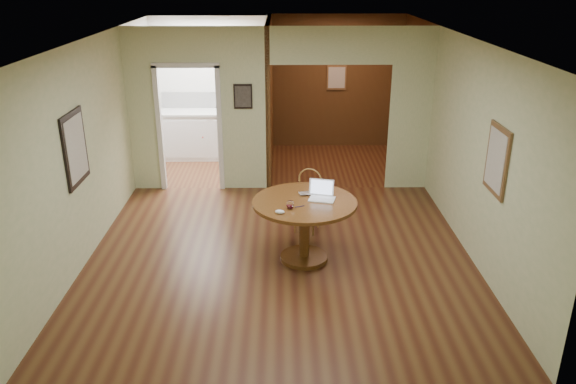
{
  "coord_description": "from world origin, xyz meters",
  "views": [
    {
      "loc": [
        0.04,
        -6.53,
        3.53
      ],
      "look_at": [
        0.1,
        -0.2,
        1.0
      ],
      "focal_mm": 35.0,
      "sensor_mm": 36.0,
      "label": 1
    }
  ],
  "objects_px": {
    "dining_table": "(304,216)",
    "open_laptop": "(322,193)",
    "chair": "(308,197)",
    "closed_laptop": "(312,195)"
  },
  "relations": [
    {
      "from": "open_laptop",
      "to": "closed_laptop",
      "type": "xyz_separation_m",
      "value": [
        -0.12,
        0.08,
        -0.05
      ]
    },
    {
      "from": "dining_table",
      "to": "chair",
      "type": "height_order",
      "value": "chair"
    },
    {
      "from": "dining_table",
      "to": "closed_laptop",
      "type": "distance_m",
      "value": 0.3
    },
    {
      "from": "dining_table",
      "to": "chair",
      "type": "relative_size",
      "value": 1.46
    },
    {
      "from": "dining_table",
      "to": "open_laptop",
      "type": "height_order",
      "value": "open_laptop"
    },
    {
      "from": "dining_table",
      "to": "open_laptop",
      "type": "bearing_deg",
      "value": 24.37
    },
    {
      "from": "open_laptop",
      "to": "closed_laptop",
      "type": "bearing_deg",
      "value": 161.86
    },
    {
      "from": "open_laptop",
      "to": "closed_laptop",
      "type": "relative_size",
      "value": 1.19
    },
    {
      "from": "closed_laptop",
      "to": "chair",
      "type": "bearing_deg",
      "value": 79.13
    },
    {
      "from": "dining_table",
      "to": "chair",
      "type": "distance_m",
      "value": 0.94
    }
  ]
}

